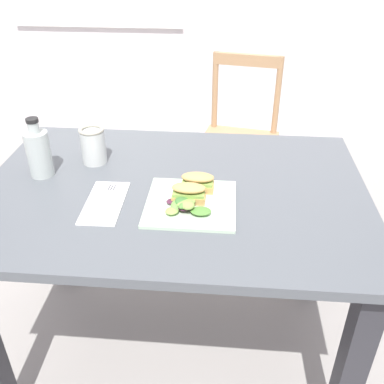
% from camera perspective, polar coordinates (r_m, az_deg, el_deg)
% --- Properties ---
extents(ground_plane, '(8.04, 8.04, 0.00)m').
position_cam_1_polar(ground_plane, '(1.92, -5.90, -17.65)').
color(ground_plane, gray).
extents(dining_table, '(1.22, 0.85, 0.74)m').
position_cam_1_polar(dining_table, '(1.46, -2.31, -3.73)').
color(dining_table, '#51565B').
rests_on(dining_table, ground).
extents(chair_wooden_far, '(0.46, 0.46, 0.87)m').
position_cam_1_polar(chair_wooden_far, '(2.39, 6.16, 6.79)').
color(chair_wooden_far, tan).
rests_on(chair_wooden_far, ground).
extents(plate_lunch, '(0.26, 0.26, 0.01)m').
position_cam_1_polar(plate_lunch, '(1.30, -0.15, -1.50)').
color(plate_lunch, beige).
rests_on(plate_lunch, dining_table).
extents(sandwich_half_front, '(0.10, 0.06, 0.06)m').
position_cam_1_polar(sandwich_half_front, '(1.29, -0.42, -0.03)').
color(sandwich_half_front, tan).
rests_on(sandwich_half_front, plate_lunch).
extents(sandwich_half_back, '(0.10, 0.06, 0.06)m').
position_cam_1_polar(sandwich_half_back, '(1.34, 0.75, 1.38)').
color(sandwich_half_back, tan).
rests_on(sandwich_half_back, plate_lunch).
extents(salad_mixed_greens, '(0.14, 0.14, 0.04)m').
position_cam_1_polar(salad_mixed_greens, '(1.25, -0.90, -1.66)').
color(salad_mixed_greens, '#6B9E47').
rests_on(salad_mixed_greens, plate_lunch).
extents(napkin_folded, '(0.12, 0.24, 0.00)m').
position_cam_1_polar(napkin_folded, '(1.33, -11.30, -1.34)').
color(napkin_folded, white).
rests_on(napkin_folded, dining_table).
extents(fork_on_napkin, '(0.03, 0.19, 0.00)m').
position_cam_1_polar(fork_on_napkin, '(1.34, -11.10, -0.81)').
color(fork_on_napkin, silver).
rests_on(fork_on_napkin, napkin_folded).
extents(bottle_cold_brew, '(0.08, 0.08, 0.20)m').
position_cam_1_polar(bottle_cold_brew, '(1.51, -19.27, 4.57)').
color(bottle_cold_brew, black).
rests_on(bottle_cold_brew, dining_table).
extents(mason_jar_iced_tea, '(0.09, 0.09, 0.13)m').
position_cam_1_polar(mason_jar_iced_tea, '(1.54, -12.72, 5.75)').
color(mason_jar_iced_tea, '#C67528').
rests_on(mason_jar_iced_tea, dining_table).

